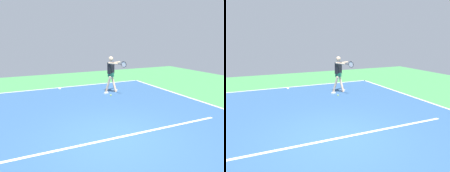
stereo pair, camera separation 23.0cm
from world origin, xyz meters
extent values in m
plane|color=#428E4C|center=(0.00, 0.00, 0.00)|extent=(23.44, 23.44, 0.00)
cube|color=#2D5484|center=(0.00, 0.00, 0.00)|extent=(10.06, 13.97, 0.00)
cube|color=white|center=(0.00, -6.94, 0.00)|extent=(10.06, 0.10, 0.01)
cube|color=white|center=(0.00, 0.03, 0.00)|extent=(7.55, 0.10, 0.01)
cube|color=white|center=(0.00, -6.74, 0.00)|extent=(0.10, 0.30, 0.01)
cylinder|color=beige|center=(-2.37, -4.87, 0.42)|extent=(0.27, 0.40, 0.88)
cube|color=white|center=(-2.50, -4.93, 0.04)|extent=(0.26, 0.19, 0.07)
cylinder|color=beige|center=(-1.95, -4.68, 0.42)|extent=(0.27, 0.40, 0.88)
cube|color=white|center=(-1.82, -4.61, 0.04)|extent=(0.26, 0.19, 0.07)
cube|color=#1E664C|center=(-2.16, -4.77, 0.90)|extent=(0.31, 0.29, 0.20)
cube|color=black|center=(-2.16, -4.77, 1.24)|extent=(0.38, 0.31, 0.56)
sphere|color=beige|center=(-2.16, -4.77, 1.69)|extent=(0.23, 0.23, 0.23)
cylinder|color=beige|center=(-2.57, -4.97, 1.47)|extent=(0.54, 0.31, 0.08)
cylinder|color=beige|center=(-2.13, -4.45, 1.50)|extent=(0.31, 0.54, 0.08)
cylinder|color=black|center=(-2.29, -4.09, 1.50)|extent=(0.12, 0.21, 0.03)
torus|color=black|center=(-2.40, -3.87, 1.50)|extent=(0.15, 0.28, 0.29)
cylinder|color=silver|center=(-2.40, -3.87, 1.50)|extent=(0.11, 0.23, 0.25)
sphere|color=#C6E53D|center=(-1.85, -4.12, 0.03)|extent=(0.07, 0.07, 0.07)
camera|label=1|loc=(2.52, 5.14, 2.74)|focal=35.70mm
camera|label=2|loc=(2.31, 5.23, 2.74)|focal=35.70mm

